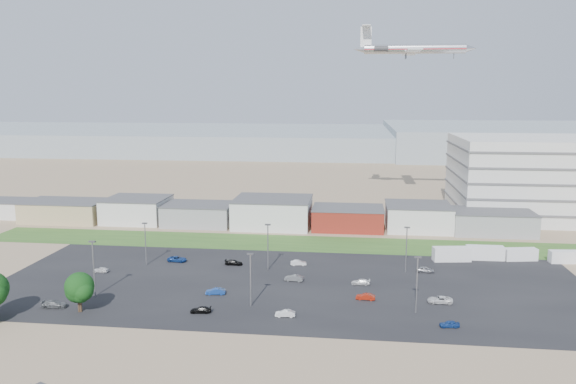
# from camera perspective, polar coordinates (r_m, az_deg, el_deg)

# --- Properties ---
(ground) EXTENTS (700.00, 700.00, 0.00)m
(ground) POSITION_cam_1_polar(r_m,az_deg,el_deg) (98.11, -4.23, -13.00)
(ground) COLOR #897557
(ground) RESTS_ON ground
(parking_lot) EXTENTS (120.00, 50.00, 0.01)m
(parking_lot) POSITION_cam_1_polar(r_m,az_deg,el_deg) (115.84, 0.16, -9.33)
(parking_lot) COLOR black
(parking_lot) RESTS_ON ground
(grass_strip) EXTENTS (160.00, 16.00, 0.02)m
(grass_strip) POSITION_cam_1_polar(r_m,az_deg,el_deg) (146.80, -0.31, -5.19)
(grass_strip) COLOR #315A21
(grass_strip) RESTS_ON ground
(hills_backdrop) EXTENTS (700.00, 200.00, 9.00)m
(hills_backdrop) POSITION_cam_1_polar(r_m,az_deg,el_deg) (405.67, 10.05, 4.92)
(hills_backdrop) COLOR gray
(hills_backdrop) RESTS_ON ground
(building_row) EXTENTS (170.00, 20.00, 8.00)m
(building_row) POSITION_cam_1_polar(r_m,az_deg,el_deg) (166.93, -5.29, -1.98)
(building_row) COLOR silver
(building_row) RESTS_ON ground
(box_trailer_a) EXTENTS (8.89, 3.93, 3.22)m
(box_trailer_a) POSITION_cam_1_polar(r_m,az_deg,el_deg) (136.35, 16.29, -6.07)
(box_trailer_a) COLOR silver
(box_trailer_a) RESTS_ON ground
(box_trailer_b) EXTENTS (8.51, 2.73, 3.18)m
(box_trailer_b) POSITION_cam_1_polar(r_m,az_deg,el_deg) (139.90, 19.38, -5.84)
(box_trailer_b) COLOR silver
(box_trailer_b) RESTS_ON ground
(box_trailer_c) EXTENTS (7.79, 3.65, 2.81)m
(box_trailer_c) POSITION_cam_1_polar(r_m,az_deg,el_deg) (142.21, 22.55, -5.87)
(box_trailer_c) COLOR silver
(box_trailer_c) RESTS_ON ground
(box_trailer_d) EXTENTS (7.68, 2.97, 2.81)m
(box_trailer_d) POSITION_cam_1_polar(r_m,az_deg,el_deg) (144.41, 26.43, -5.92)
(box_trailer_d) COLOR silver
(box_trailer_d) RESTS_ON ground
(tree_right) EXTENTS (5.47, 5.47, 8.20)m
(tree_right) POSITION_cam_1_polar(r_m,az_deg,el_deg) (107.06, -20.41, -9.28)
(tree_right) COLOR black
(tree_right) RESTS_ON ground
(tree_near) EXTENTS (4.68, 4.68, 7.02)m
(tree_near) POSITION_cam_1_polar(r_m,az_deg,el_deg) (107.27, -20.56, -9.59)
(tree_near) COLOR black
(tree_near) RESTS_ON ground
(lightpole_front_l) EXTENTS (1.28, 0.53, 10.87)m
(lightpole_front_l) POSITION_cam_1_polar(r_m,az_deg,el_deg) (113.73, -19.13, -7.38)
(lightpole_front_l) COLOR slate
(lightpole_front_l) RESTS_ON ground
(lightpole_front_m) EXTENTS (1.17, 0.49, 9.98)m
(lightpole_front_m) POSITION_cam_1_polar(r_m,az_deg,el_deg) (102.95, -3.82, -8.91)
(lightpole_front_m) COLOR slate
(lightpole_front_m) RESTS_ON ground
(lightpole_front_r) EXTENTS (1.21, 0.51, 10.33)m
(lightpole_front_r) POSITION_cam_1_polar(r_m,az_deg,el_deg) (102.19, 12.95, -9.19)
(lightpole_front_r) COLOR slate
(lightpole_front_r) RESTS_ON ground
(lightpole_back_l) EXTENTS (1.15, 0.48, 9.77)m
(lightpole_back_l) POSITION_cam_1_polar(r_m,az_deg,el_deg) (131.02, -14.27, -5.14)
(lightpole_back_l) COLOR slate
(lightpole_back_l) RESTS_ON ground
(lightpole_back_m) EXTENTS (1.21, 0.50, 10.29)m
(lightpole_back_m) POSITION_cam_1_polar(r_m,az_deg,el_deg) (123.60, -2.05, -5.61)
(lightpole_back_m) COLOR slate
(lightpole_back_m) RESTS_ON ground
(lightpole_back_r) EXTENTS (1.18, 0.49, 10.06)m
(lightpole_back_r) POSITION_cam_1_polar(r_m,az_deg,el_deg) (124.56, 11.93, -5.75)
(lightpole_back_r) COLOR slate
(lightpole_back_r) RESTS_ON ground
(airliner) EXTENTS (40.39, 27.61, 11.91)m
(airliner) POSITION_cam_1_polar(r_m,az_deg,el_deg) (196.51, 12.72, 14.00)
(airliner) COLOR silver
(parked_car_0) EXTENTS (4.63, 2.19, 1.28)m
(parked_car_0) POSITION_cam_1_polar(r_m,az_deg,el_deg) (109.33, 15.18, -10.52)
(parked_car_0) COLOR silver
(parked_car_0) RESTS_ON ground
(parked_car_1) EXTENTS (3.70, 1.53, 1.19)m
(parked_car_1) POSITION_cam_1_polar(r_m,az_deg,el_deg) (108.30, 7.88, -10.49)
(parked_car_1) COLOR maroon
(parked_car_1) RESTS_ON ground
(parked_car_2) EXTENTS (3.38, 1.63, 1.11)m
(parked_car_2) POSITION_cam_1_polar(r_m,az_deg,el_deg) (99.22, 16.08, -12.76)
(parked_car_2) COLOR navy
(parked_car_2) RESTS_ON ground
(parked_car_3) EXTENTS (3.88, 1.93, 1.08)m
(parked_car_3) POSITION_cam_1_polar(r_m,az_deg,el_deg) (102.52, -8.86, -11.74)
(parked_car_3) COLOR black
(parked_car_3) RESTS_ON ground
(parked_car_4) EXTENTS (3.95, 1.81, 1.26)m
(parked_car_4) POSITION_cam_1_polar(r_m,az_deg,el_deg) (110.85, -7.38, -9.97)
(parked_car_4) COLOR navy
(parked_car_4) RESTS_ON ground
(parked_car_5) EXTENTS (3.45, 1.61, 1.14)m
(parked_car_5) POSITION_cam_1_polar(r_m,az_deg,el_deg) (129.58, -18.48, -7.50)
(parked_car_5) COLOR silver
(parked_car_5) RESTS_ON ground
(parked_car_6) EXTENTS (4.04, 1.67, 1.17)m
(parked_car_6) POSITION_cam_1_polar(r_m,az_deg,el_deg) (128.72, -5.53, -7.13)
(parked_car_6) COLOR black
(parked_car_6) RESTS_ON ground
(parked_car_7) EXTENTS (4.07, 1.89, 1.29)m
(parked_car_7) POSITION_cam_1_polar(r_m,az_deg,el_deg) (117.45, 0.61, -8.73)
(parked_car_7) COLOR #595B5E
(parked_car_7) RESTS_ON ground
(parked_car_8) EXTENTS (3.87, 1.69, 1.30)m
(parked_car_8) POSITION_cam_1_polar(r_m,az_deg,el_deg) (126.42, 13.78, -7.66)
(parked_car_8) COLOR #A5A5AA
(parked_car_8) RESTS_ON ground
(parked_car_9) EXTENTS (4.56, 2.36, 1.23)m
(parked_car_9) POSITION_cam_1_polar(r_m,az_deg,el_deg) (133.04, -11.19, -6.70)
(parked_car_9) COLOR navy
(parked_car_9) RESTS_ON ground
(parked_car_10) EXTENTS (4.68, 2.29, 1.31)m
(parked_car_10) POSITION_cam_1_polar(r_m,az_deg,el_deg) (111.91, -22.63, -10.46)
(parked_car_10) COLOR #595B5E
(parked_car_10) RESTS_ON ground
(parked_car_11) EXTENTS (3.71, 1.71, 1.18)m
(parked_car_11) POSITION_cam_1_polar(r_m,az_deg,el_deg) (127.84, 1.07, -7.20)
(parked_car_11) COLOR silver
(parked_car_11) RESTS_ON ground
(parked_car_12) EXTENTS (3.82, 1.63, 1.10)m
(parked_car_12) POSITION_cam_1_polar(r_m,az_deg,el_deg) (116.38, 7.40, -9.04)
(parked_car_12) COLOR silver
(parked_car_12) RESTS_ON ground
(parked_car_13) EXTENTS (3.59, 1.48, 1.16)m
(parked_car_13) POSITION_cam_1_polar(r_m,az_deg,el_deg) (99.67, -0.29, -12.24)
(parked_car_13) COLOR silver
(parked_car_13) RESTS_ON ground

